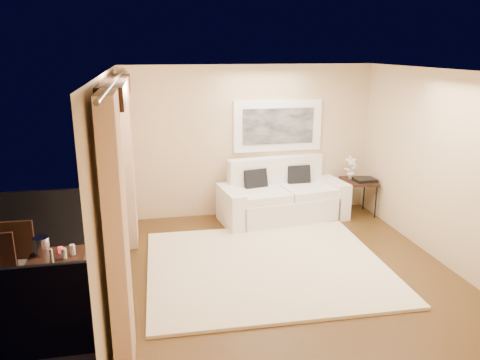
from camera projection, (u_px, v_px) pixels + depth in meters
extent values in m
plane|color=#543918|center=(288.00, 273.00, 6.41)|extent=(5.00, 5.00, 0.00)
plane|color=white|center=(294.00, 71.00, 5.68)|extent=(5.00, 5.00, 0.00)
plane|color=#CCB189|center=(250.00, 141.00, 8.40)|extent=(4.50, 0.00, 4.50)
plane|color=#CCB189|center=(386.00, 262.00, 3.69)|extent=(4.50, 0.00, 4.50)
plane|color=#CCB189|center=(447.00, 169.00, 6.47)|extent=(0.00, 5.00, 5.00)
plane|color=#CCB189|center=(119.00, 155.00, 7.37)|extent=(0.00, 2.70, 2.70)
plane|color=#CCB189|center=(98.00, 251.00, 3.88)|extent=(0.00, 2.70, 2.70)
plane|color=#CCB189|center=(104.00, 87.00, 5.29)|extent=(0.00, 2.40, 2.40)
cube|color=black|center=(115.00, 89.00, 5.32)|extent=(0.28, 2.40, 0.22)
cube|color=#605B56|center=(46.00, 300.00, 5.84)|extent=(1.80, 2.60, 0.12)
cube|color=black|center=(59.00, 222.00, 6.88)|extent=(1.80, 0.06, 1.00)
cube|color=black|center=(14.00, 315.00, 4.49)|extent=(1.80, 0.06, 1.00)
cube|color=#DAAC86|center=(128.00, 160.00, 7.12)|extent=(0.16, 0.75, 2.62)
cube|color=#DAAC86|center=(117.00, 239.00, 4.19)|extent=(0.16, 0.75, 2.62)
cylinder|color=#4C473F|center=(116.00, 79.00, 5.30)|extent=(0.04, 4.80, 0.04)
cube|color=white|center=(278.00, 126.00, 8.40)|extent=(1.62, 0.05, 0.92)
cube|color=black|center=(278.00, 126.00, 8.37)|extent=(1.30, 0.02, 0.64)
cube|color=#FEF1CC|center=(267.00, 266.00, 6.57)|extent=(3.35, 2.94, 0.04)
cube|color=white|center=(283.00, 207.00, 8.36)|extent=(1.91, 1.19, 0.44)
cube|color=white|center=(275.00, 180.00, 8.58)|extent=(1.81, 0.48, 0.87)
cube|color=white|center=(231.00, 208.00, 8.01)|extent=(0.38, 0.98, 0.65)
cube|color=white|center=(332.00, 196.00, 8.64)|extent=(0.38, 0.98, 0.65)
cube|color=white|center=(261.00, 195.00, 8.11)|extent=(0.95, 0.95, 0.15)
cube|color=white|center=(306.00, 190.00, 8.38)|extent=(0.95, 0.95, 0.15)
cube|color=black|center=(256.00, 181.00, 8.28)|extent=(0.46, 0.28, 0.43)
cube|color=black|center=(299.00, 177.00, 8.55)|extent=(0.43, 0.20, 0.43)
cube|color=black|center=(359.00, 181.00, 8.49)|extent=(0.70, 0.70, 0.04)
cylinder|color=black|center=(351.00, 203.00, 8.31)|extent=(0.03, 0.03, 0.61)
cylinder|color=black|center=(376.00, 202.00, 8.40)|extent=(0.03, 0.03, 0.61)
cylinder|color=black|center=(340.00, 195.00, 8.76)|extent=(0.03, 0.03, 0.61)
cylinder|color=black|center=(364.00, 194.00, 8.85)|extent=(0.03, 0.03, 0.61)
cube|color=black|center=(365.00, 180.00, 8.43)|extent=(0.39, 0.30, 0.05)
imported|color=white|center=(351.00, 168.00, 8.50)|extent=(0.25, 0.19, 0.44)
cube|color=black|center=(57.00, 259.00, 5.23)|extent=(0.61, 0.61, 0.05)
cylinder|color=black|center=(32.00, 302.00, 5.05)|extent=(0.04, 0.04, 0.67)
cylinder|color=black|center=(80.00, 297.00, 5.14)|extent=(0.04, 0.04, 0.67)
cylinder|color=black|center=(41.00, 280.00, 5.52)|extent=(0.04, 0.04, 0.67)
cylinder|color=black|center=(85.00, 276.00, 5.61)|extent=(0.04, 0.04, 0.67)
cube|color=black|center=(24.00, 251.00, 6.10)|extent=(0.40, 0.40, 0.05)
cube|color=black|center=(18.00, 240.00, 5.87)|extent=(0.39, 0.06, 0.51)
cylinder|color=black|center=(41.00, 260.00, 6.33)|extent=(0.03, 0.03, 0.40)
cylinder|color=black|center=(17.00, 262.00, 6.28)|extent=(0.03, 0.03, 0.40)
cylinder|color=black|center=(36.00, 271.00, 6.04)|extent=(0.03, 0.03, 0.40)
cylinder|color=black|center=(10.00, 273.00, 5.98)|extent=(0.03, 0.03, 0.40)
cylinder|color=black|center=(12.00, 298.00, 5.38)|extent=(0.03, 0.03, 0.39)
cylinder|color=black|center=(16.00, 286.00, 5.67)|extent=(0.03, 0.03, 0.39)
cylinder|color=white|center=(41.00, 246.00, 5.28)|extent=(0.18, 0.18, 0.20)
cylinder|color=red|center=(61.00, 250.00, 5.33)|extent=(0.06, 0.06, 0.07)
cylinder|color=silver|center=(51.00, 257.00, 5.03)|extent=(0.04, 0.04, 0.18)
cylinder|color=silver|center=(64.00, 253.00, 5.18)|extent=(0.06, 0.06, 0.12)
cylinder|color=silver|center=(72.00, 250.00, 5.27)|extent=(0.06, 0.06, 0.12)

